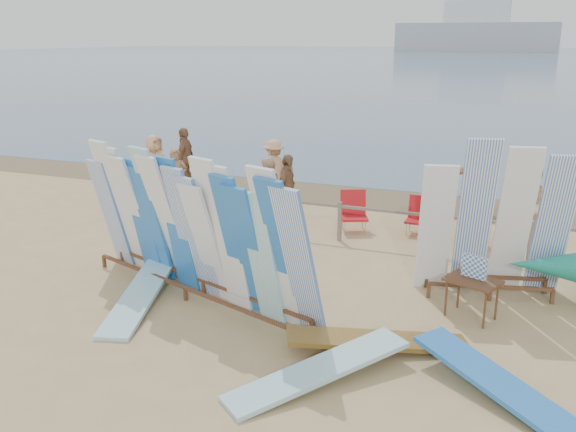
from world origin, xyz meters
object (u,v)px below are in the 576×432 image
at_px(stroller, 472,227).
at_px(beachgoer_extra_1, 185,158).
at_px(side_surfboard_rack, 495,226).
at_px(vendor_table, 471,297).
at_px(beachgoer_2, 267,191).
at_px(beachgoer_0, 155,165).
at_px(flat_board_b, 318,381).
at_px(main_surfboard_rack, 192,233).
at_px(beach_chair_left, 418,223).
at_px(beach_chair_right, 354,220).
at_px(beachgoer_1, 177,178).
at_px(flat_board_d, 503,401).
at_px(beachgoer_3, 274,170).
at_px(beachgoer_5, 472,178).
at_px(flat_board_a, 140,304).
at_px(beachgoer_8, 533,206).
at_px(flat_board_c, 378,349).
at_px(beachgoer_4, 287,188).

relative_size(stroller, beachgoer_extra_1, 0.55).
distance_m(side_surfboard_rack, vendor_table, 1.43).
height_order(beachgoer_2, beachgoer_0, beachgoer_0).
bearing_deg(flat_board_b, beachgoer_extra_1, 166.97).
bearing_deg(main_surfboard_rack, beach_chair_left, 77.95).
distance_m(main_surfboard_rack, beachgoer_2, 4.65).
height_order(beach_chair_right, beachgoer_1, beachgoer_1).
height_order(flat_board_d, beachgoer_3, beachgoer_3).
bearing_deg(beachgoer_5, flat_board_a, -56.95).
xyz_separation_m(beachgoer_0, beachgoer_3, (3.37, 0.78, -0.03)).
relative_size(stroller, beachgoer_8, 0.57).
bearing_deg(flat_board_b, flat_board_d, 47.84).
distance_m(main_surfboard_rack, flat_board_a, 1.54).
bearing_deg(flat_board_b, flat_board_c, 102.59).
distance_m(main_surfboard_rack, beachgoer_8, 7.58).
distance_m(main_surfboard_rack, vendor_table, 4.79).
bearing_deg(beachgoer_8, vendor_table, -104.34).
bearing_deg(beach_chair_right, beachgoer_2, 159.26).
distance_m(vendor_table, flat_board_b, 3.25).
xyz_separation_m(beachgoer_1, beachgoer_5, (7.40, 2.61, 0.06)).
xyz_separation_m(flat_board_d, beachgoer_0, (-9.89, 7.39, 0.88)).
xyz_separation_m(side_surfboard_rack, beachgoer_3, (-6.12, 4.79, -0.45)).
xyz_separation_m(flat_board_b, flat_board_a, (-3.65, 1.21, 0.00)).
bearing_deg(flat_board_c, beachgoer_1, 25.98).
bearing_deg(beachgoer_0, beachgoer_extra_1, -2.42).
bearing_deg(beachgoer_1, beachgoer_2, -43.16).
height_order(flat_board_b, beachgoer_5, beachgoer_5).
xyz_separation_m(flat_board_d, flat_board_b, (-2.33, -0.41, 0.00)).
distance_m(beach_chair_right, beachgoer_0, 6.42).
relative_size(beach_chair_right, beachgoer_4, 0.57).
xyz_separation_m(beachgoer_5, beachgoer_8, (1.51, -2.47, 0.03)).
distance_m(stroller, beachgoer_extra_1, 8.97).
distance_m(flat_board_d, flat_board_c, 1.93).
height_order(flat_board_a, beachgoer_2, beachgoer_2).
relative_size(flat_board_b, beachgoer_5, 1.59).
relative_size(flat_board_d, stroller, 2.67).
bearing_deg(side_surfboard_rack, vendor_table, -116.00).
height_order(flat_board_b, beach_chair_right, beach_chair_right).
relative_size(beachgoer_1, beachgoer_8, 0.90).
bearing_deg(flat_board_c, flat_board_b, 130.55).
height_order(flat_board_b, beachgoer_3, beachgoer_3).
bearing_deg(beach_chair_right, flat_board_a, -137.02).
distance_m(beachgoer_1, beachgoer_3, 2.71).
xyz_separation_m(beach_chair_left, beachgoer_1, (-6.46, 0.01, 0.54)).
bearing_deg(main_surfboard_rack, beachgoer_8, 62.50).
height_order(main_surfboard_rack, beachgoer_extra_1, main_surfboard_rack).
bearing_deg(beachgoer_3, flat_board_c, 41.26).
relative_size(vendor_table, flat_board_b, 0.40).
distance_m(flat_board_b, beachgoer_2, 7.35).
bearing_deg(side_surfboard_rack, flat_board_a, -169.30).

